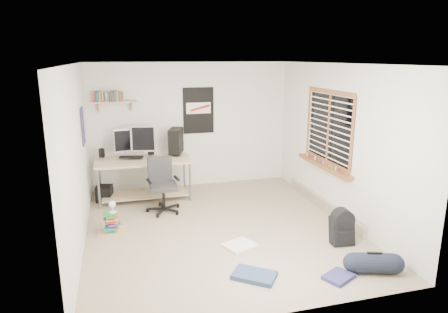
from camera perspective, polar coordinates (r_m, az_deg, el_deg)
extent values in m
cube|color=gray|center=(6.33, -0.65, -10.19)|extent=(4.00, 4.50, 0.01)
cube|color=white|center=(5.77, -0.72, 13.15)|extent=(4.00, 4.50, 0.01)
cube|color=silver|center=(8.09, -4.71, 4.44)|extent=(4.00, 0.01, 2.50)
cube|color=silver|center=(5.78, -20.31, -0.31)|extent=(0.01, 4.50, 2.50)
cube|color=silver|center=(6.71, 16.15, 1.92)|extent=(0.01, 4.50, 2.50)
cube|color=tan|center=(7.58, -11.29, -3.34)|extent=(1.74, 0.79, 0.79)
cube|color=#939297|center=(7.62, -13.97, 1.58)|extent=(0.40, 0.18, 0.43)
cube|color=gray|center=(7.56, -11.51, 1.84)|extent=(0.46, 0.20, 0.49)
cube|color=black|center=(7.73, -6.89, 2.24)|extent=(0.36, 0.50, 0.48)
cube|color=black|center=(7.56, -13.09, -0.06)|extent=(0.46, 0.26, 0.02)
cube|color=black|center=(7.71, -17.06, 0.50)|extent=(0.11, 0.11, 0.16)
cube|color=black|center=(7.69, -10.41, 0.95)|extent=(0.12, 0.12, 0.19)
cube|color=#28272A|center=(6.87, -8.69, -3.96)|extent=(0.68, 0.68, 0.94)
cube|color=tan|center=(7.77, -15.28, 7.55)|extent=(0.80, 0.22, 0.24)
cube|color=black|center=(8.05, -3.66, 6.57)|extent=(0.62, 0.03, 0.92)
cube|color=navy|center=(6.90, -19.53, 4.11)|extent=(0.02, 0.42, 0.60)
cube|color=brown|center=(6.89, 14.59, 4.04)|extent=(0.10, 1.50, 1.26)
cube|color=#B7B2A8|center=(7.25, 13.96, -6.60)|extent=(0.08, 2.50, 0.18)
cube|color=black|center=(6.00, 16.46, -10.09)|extent=(0.33, 0.28, 0.42)
cylinder|color=black|center=(5.40, 20.60, -13.96)|extent=(0.32, 0.32, 0.50)
cube|color=silver|center=(5.75, 2.22, -12.57)|extent=(0.51, 0.47, 0.04)
cube|color=navy|center=(5.04, 4.35, -16.58)|extent=(0.60, 0.56, 0.06)
cube|color=navy|center=(5.20, 16.03, -16.17)|extent=(0.43, 0.39, 0.04)
cube|color=#8D5E38|center=(6.39, -15.67, -9.02)|extent=(0.54, 0.50, 0.29)
cube|color=white|center=(6.28, -15.62, -7.15)|extent=(0.13, 0.20, 0.19)
cube|color=black|center=(7.72, -16.71, -5.11)|extent=(0.32, 0.32, 0.30)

